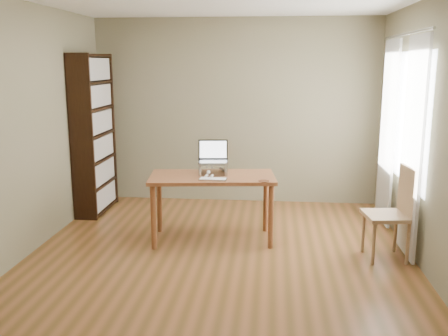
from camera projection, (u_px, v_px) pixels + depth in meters
room at (222, 133)px, 4.89m from camera, size 4.04×4.54×2.64m
bookshelf at (94, 134)px, 6.62m from camera, size 0.30×0.90×2.10m
curtains at (399, 138)px, 5.51m from camera, size 0.03×1.90×2.25m
desk at (212, 184)px, 5.58m from camera, size 1.45×0.84×0.75m
laptop_stand at (213, 167)px, 5.62m from camera, size 0.32×0.25×0.13m
laptop at (214, 156)px, 5.65m from camera, size 0.36×0.31×0.24m
keyboard at (213, 179)px, 5.34m from camera, size 0.30×0.14×0.02m
coaster at (264, 181)px, 5.28m from camera, size 0.11×0.11×0.01m
cat at (212, 168)px, 5.65m from camera, size 0.23×0.47×0.14m
chair at (394, 210)px, 5.05m from camera, size 0.47×0.47×0.96m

